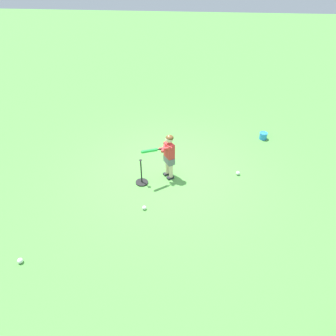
{
  "coord_description": "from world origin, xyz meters",
  "views": [
    {
      "loc": [
        -0.53,
        6.07,
        4.49
      ],
      "look_at": [
        -0.04,
        0.48,
        0.45
      ],
      "focal_mm": 34.4,
      "sensor_mm": 36.0,
      "label": 1
    }
  ],
  "objects_px": {
    "child_batter": "(168,153)",
    "play_ball_far_right": "(144,208)",
    "play_ball_center_lawn": "(20,261)",
    "play_ball_midfield": "(238,173)",
    "batting_tee": "(142,179)",
    "toy_bucket": "(263,136)"
  },
  "relations": [
    {
      "from": "child_batter",
      "to": "play_ball_far_right",
      "type": "bearing_deg",
      "value": 71.38
    },
    {
      "from": "play_ball_center_lawn",
      "to": "play_ball_midfield",
      "type": "xyz_separation_m",
      "value": [
        -3.89,
        -2.83,
        -0.0
      ]
    },
    {
      "from": "batting_tee",
      "to": "toy_bucket",
      "type": "relative_size",
      "value": 2.87
    },
    {
      "from": "play_ball_far_right",
      "to": "batting_tee",
      "type": "bearing_deg",
      "value": -77.92
    },
    {
      "from": "batting_tee",
      "to": "toy_bucket",
      "type": "distance_m",
      "value": 3.73
    },
    {
      "from": "play_ball_center_lawn",
      "to": "toy_bucket",
      "type": "xyz_separation_m",
      "value": [
        -4.71,
        -4.55,
        0.05
      ]
    },
    {
      "from": "play_ball_far_right",
      "to": "batting_tee",
      "type": "xyz_separation_m",
      "value": [
        0.18,
        -0.85,
        0.06
      ]
    },
    {
      "from": "play_ball_midfield",
      "to": "batting_tee",
      "type": "bearing_deg",
      "value": 12.93
    },
    {
      "from": "play_ball_center_lawn",
      "to": "batting_tee",
      "type": "xyz_separation_m",
      "value": [
        -1.71,
        -2.34,
        0.06
      ]
    },
    {
      "from": "play_ball_center_lawn",
      "to": "toy_bucket",
      "type": "distance_m",
      "value": 6.55
    },
    {
      "from": "child_batter",
      "to": "batting_tee",
      "type": "height_order",
      "value": "child_batter"
    },
    {
      "from": "play_ball_far_right",
      "to": "batting_tee",
      "type": "distance_m",
      "value": 0.87
    },
    {
      "from": "play_ball_center_lawn",
      "to": "play_ball_midfield",
      "type": "relative_size",
      "value": 1.03
    },
    {
      "from": "child_batter",
      "to": "batting_tee",
      "type": "bearing_deg",
      "value": 26.5
    },
    {
      "from": "play_ball_midfield",
      "to": "batting_tee",
      "type": "relative_size",
      "value": 0.15
    },
    {
      "from": "toy_bucket",
      "to": "play_ball_midfield",
      "type": "bearing_deg",
      "value": 64.29
    },
    {
      "from": "play_ball_center_lawn",
      "to": "toy_bucket",
      "type": "height_order",
      "value": "toy_bucket"
    },
    {
      "from": "toy_bucket",
      "to": "play_ball_far_right",
      "type": "bearing_deg",
      "value": 47.41
    },
    {
      "from": "batting_tee",
      "to": "toy_bucket",
      "type": "bearing_deg",
      "value": -143.56
    },
    {
      "from": "play_ball_far_right",
      "to": "toy_bucket",
      "type": "height_order",
      "value": "toy_bucket"
    },
    {
      "from": "play_ball_midfield",
      "to": "child_batter",
      "type": "bearing_deg",
      "value": 7.71
    },
    {
      "from": "child_batter",
      "to": "play_ball_center_lawn",
      "type": "distance_m",
      "value": 3.52
    }
  ]
}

